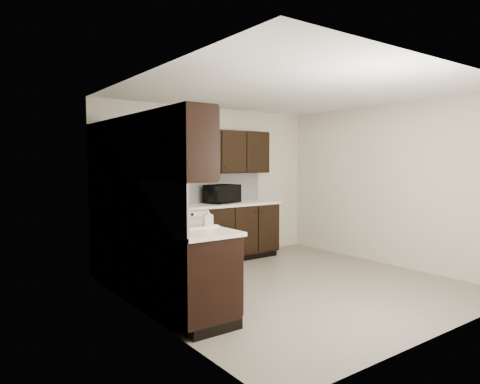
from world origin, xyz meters
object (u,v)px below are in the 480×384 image
object	(u,v)px
microwave	(222,194)
toaster_oven	(113,201)
storage_bin	(138,208)
blue_pitcher	(175,210)
sink	(177,230)

from	to	relation	value
microwave	toaster_oven	distance (m)	1.81
storage_bin	blue_pitcher	distance (m)	0.81
blue_pitcher	sink	bearing A→B (deg)	-99.79
sink	microwave	xyz separation A→B (m)	(1.74, 1.74, 0.21)
sink	microwave	distance (m)	2.47
storage_bin	blue_pitcher	bearing A→B (deg)	-82.84
sink	storage_bin	distance (m)	1.01
toaster_oven	microwave	bearing A→B (deg)	-9.87
toaster_oven	blue_pitcher	size ratio (longest dim) A/B	1.48
sink	microwave	size ratio (longest dim) A/B	1.52
blue_pitcher	toaster_oven	bearing A→B (deg)	108.32
sink	storage_bin	world-z (taller)	sink
sink	storage_bin	size ratio (longest dim) A/B	1.83
sink	toaster_oven	bearing A→B (deg)	92.25
microwave	toaster_oven	world-z (taller)	microwave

